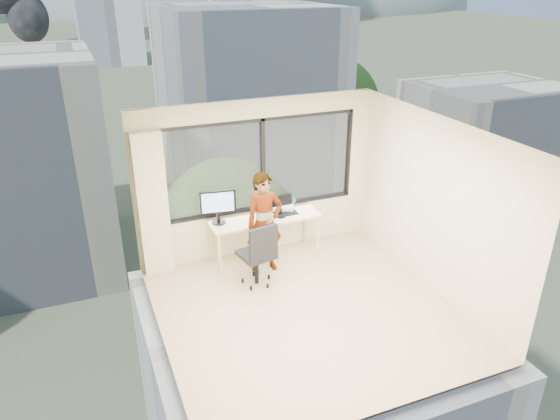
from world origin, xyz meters
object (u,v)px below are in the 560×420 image
chair (256,252)px  laptop (285,206)px  monitor (218,207)px  handbag (289,201)px  person (264,223)px  desk (265,237)px  game_console (283,207)px

chair → laptop: size_ratio=2.67×
monitor → handbag: 1.30m
laptop → handbag: 0.28m
laptop → person: bearing=-145.1°
monitor → handbag: monitor is taller
laptop → desk: bearing=-179.0°
monitor → handbag: size_ratio=2.03×
handbag → game_console: bearing=-137.4°
chair → game_console: size_ratio=3.12×
monitor → handbag: bearing=16.7°
handbag → desk: bearing=-139.9°
desk → person: person is taller
laptop → handbag: laptop is taller
desk → monitor: 1.00m
chair → handbag: size_ratio=3.89×
monitor → laptop: (1.11, -0.05, -0.16)m
person → laptop: (0.50, 0.36, 0.05)m
desk → game_console: 0.59m
monitor → laptop: bearing=6.2°
person → game_console: person is taller
laptop → handbag: bearing=53.0°
desk → game_console: bearing=23.9°
person → game_console: size_ratio=4.76×
chair → monitor: size_ratio=1.91×
laptop → monitor: bearing=176.2°
desk → monitor: size_ratio=3.22×
chair → game_console: bearing=36.9°
person → handbag: 0.89m
monitor → handbag: (1.28, 0.18, -0.17)m
desk → game_console: game_console is taller
laptop → handbag: size_ratio=1.46×
game_console → laptop: size_ratio=0.86×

